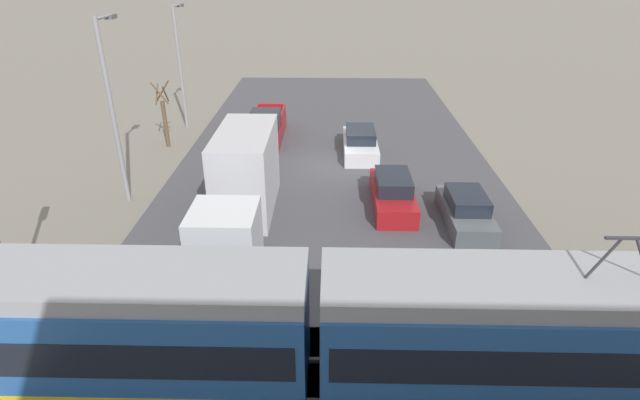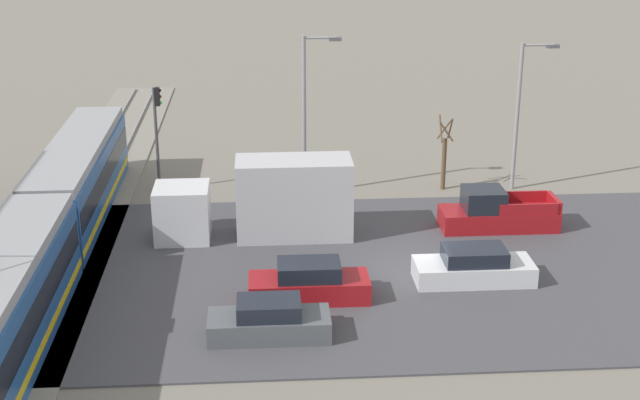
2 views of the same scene
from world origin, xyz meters
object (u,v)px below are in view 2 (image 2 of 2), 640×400
(box_truck, at_px, (267,201))
(sedan_car_1, at_px, (474,267))
(street_lamp_mid_block, at_px, (522,106))
(pickup_truck, at_px, (496,213))
(sedan_car_0, at_px, (309,284))
(street_tree, at_px, (444,156))
(light_rail_tram, at_px, (47,234))
(street_lamp_near_crossing, at_px, (308,105))
(sedan_car_2, at_px, (269,321))
(traffic_light_pole, at_px, (157,125))

(box_truck, bearing_deg, sedan_car_1, -123.25)
(street_lamp_mid_block, bearing_deg, pickup_truck, 155.67)
(pickup_truck, distance_m, sedan_car_0, 11.37)
(sedan_car_1, height_order, street_tree, street_tree)
(light_rail_tram, distance_m, street_lamp_near_crossing, 14.82)
(sedan_car_1, height_order, street_lamp_mid_block, street_lamp_mid_block)
(light_rail_tram, xyz_separation_m, pickup_truck, (3.59, -19.69, -0.97))
(box_truck, relative_size, street_lamp_mid_block, 1.15)
(pickup_truck, relative_size, sedan_car_1, 1.13)
(light_rail_tram, bearing_deg, sedan_car_0, -106.85)
(box_truck, height_order, sedan_car_2, box_truck)
(sedan_car_2, height_order, street_lamp_near_crossing, street_lamp_near_crossing)
(light_rail_tram, xyz_separation_m, street_lamp_near_crossing, (9.17, -11.26, 2.95))
(sedan_car_0, height_order, street_lamp_mid_block, street_lamp_mid_block)
(pickup_truck, distance_m, street_lamp_mid_block, 7.24)
(pickup_truck, xyz_separation_m, street_lamp_mid_block, (5.69, -2.57, 3.67))
(sedan_car_0, relative_size, sedan_car_2, 1.07)
(sedan_car_0, xyz_separation_m, sedan_car_2, (-2.93, 1.59, -0.05))
(light_rail_tram, distance_m, box_truck, 9.66)
(sedan_car_2, xyz_separation_m, street_lamp_near_crossing, (15.30, -2.27, 4.07))
(traffic_light_pole, height_order, street_lamp_near_crossing, street_lamp_near_crossing)
(light_rail_tram, bearing_deg, sedan_car_2, -124.30)
(light_rail_tram, xyz_separation_m, sedan_car_0, (-3.20, -10.58, -1.07))
(sedan_car_0, bearing_deg, street_lamp_mid_block, 136.88)
(pickup_truck, bearing_deg, box_truck, 91.31)
(street_lamp_near_crossing, bearing_deg, traffic_light_pole, 82.26)
(traffic_light_pole, distance_m, street_tree, 14.95)
(light_rail_tram, distance_m, sedan_car_1, 17.47)
(pickup_truck, height_order, street_lamp_near_crossing, street_lamp_near_crossing)
(sedan_car_0, distance_m, traffic_light_pole, 15.42)
(sedan_car_2, xyz_separation_m, street_tree, (15.59, -9.40, 1.13))
(street_lamp_mid_block, bearing_deg, sedan_car_2, 139.25)
(pickup_truck, relative_size, street_lamp_near_crossing, 0.66)
(sedan_car_2, relative_size, street_lamp_near_crossing, 0.53)
(traffic_light_pole, bearing_deg, street_lamp_mid_block, -92.89)
(sedan_car_1, relative_size, traffic_light_pole, 0.87)
(box_truck, relative_size, sedan_car_1, 1.85)
(light_rail_tram, height_order, traffic_light_pole, traffic_light_pole)
(light_rail_tram, relative_size, street_tree, 7.19)
(traffic_light_pole, relative_size, street_lamp_near_crossing, 0.67)
(pickup_truck, height_order, traffic_light_pole, traffic_light_pole)
(light_rail_tram, xyz_separation_m, box_truck, (3.35, -9.06, -0.03))
(pickup_truck, distance_m, sedan_car_2, 14.46)
(sedan_car_1, relative_size, street_lamp_mid_block, 0.62)
(street_lamp_near_crossing, bearing_deg, street_lamp_mid_block, -89.46)
(box_truck, height_order, traffic_light_pole, traffic_light_pole)
(street_tree, height_order, street_lamp_near_crossing, street_lamp_near_crossing)
(sedan_car_0, relative_size, sedan_car_1, 0.97)
(traffic_light_pole, bearing_deg, light_rail_tram, 160.82)
(sedan_car_0, height_order, traffic_light_pole, traffic_light_pole)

